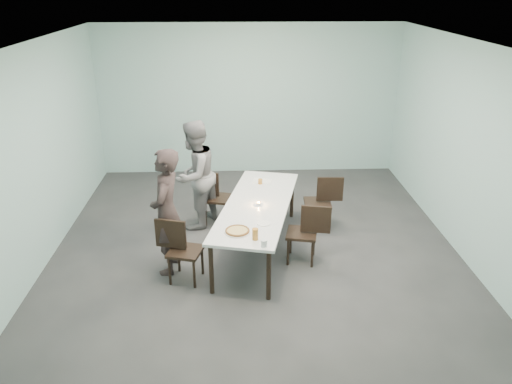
{
  "coord_description": "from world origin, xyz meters",
  "views": [
    {
      "loc": [
        -0.27,
        -6.42,
        3.75
      ],
      "look_at": [
        0.0,
        -0.0,
        1.0
      ],
      "focal_mm": 35.0,
      "sensor_mm": 36.0,
      "label": 1
    }
  ],
  "objects_px": {
    "table": "(257,207)",
    "tealight": "(258,204)",
    "water_tumbler": "(264,243)",
    "pizza": "(237,231)",
    "side_plate": "(264,223)",
    "chair_far_left": "(213,194)",
    "chair_far_right": "(323,199)",
    "chair_near_right": "(308,229)",
    "chair_near_left": "(179,246)",
    "beer_glass": "(255,234)",
    "diner_far": "(195,175)",
    "amber_tumbler": "(260,181)",
    "diner_near": "(167,212)"
  },
  "relations": [
    {
      "from": "table",
      "to": "pizza",
      "type": "distance_m",
      "value": 0.92
    },
    {
      "from": "side_plate",
      "to": "diner_near",
      "type": "bearing_deg",
      "value": 173.77
    },
    {
      "from": "pizza",
      "to": "tealight",
      "type": "xyz_separation_m",
      "value": [
        0.31,
        0.82,
        0.0
      ]
    },
    {
      "from": "tealight",
      "to": "chair_near_right",
      "type": "bearing_deg",
      "value": -24.33
    },
    {
      "from": "amber_tumbler",
      "to": "diner_far",
      "type": "bearing_deg",
      "value": 175.68
    },
    {
      "from": "diner_far",
      "to": "pizza",
      "type": "height_order",
      "value": "diner_far"
    },
    {
      "from": "table",
      "to": "tealight",
      "type": "xyz_separation_m",
      "value": [
        0.01,
        -0.04,
        0.08
      ]
    },
    {
      "from": "diner_far",
      "to": "pizza",
      "type": "relative_size",
      "value": 5.19
    },
    {
      "from": "chair_far_left",
      "to": "beer_glass",
      "type": "relative_size",
      "value": 5.8
    },
    {
      "from": "chair_near_left",
      "to": "diner_near",
      "type": "xyz_separation_m",
      "value": [
        -0.17,
        0.26,
        0.38
      ]
    },
    {
      "from": "chair_near_left",
      "to": "pizza",
      "type": "height_order",
      "value": "chair_near_left"
    },
    {
      "from": "pizza",
      "to": "beer_glass",
      "type": "relative_size",
      "value": 2.27
    },
    {
      "from": "pizza",
      "to": "diner_near",
      "type": "bearing_deg",
      "value": 158.59
    },
    {
      "from": "chair_near_left",
      "to": "beer_glass",
      "type": "bearing_deg",
      "value": -3.04
    },
    {
      "from": "diner_near",
      "to": "pizza",
      "type": "bearing_deg",
      "value": 75.76
    },
    {
      "from": "diner_near",
      "to": "beer_glass",
      "type": "relative_size",
      "value": 11.75
    },
    {
      "from": "pizza",
      "to": "amber_tumbler",
      "type": "distance_m",
      "value": 1.68
    },
    {
      "from": "diner_far",
      "to": "tealight",
      "type": "distance_m",
      "value": 1.33
    },
    {
      "from": "chair_near_left",
      "to": "diner_far",
      "type": "relative_size",
      "value": 0.49
    },
    {
      "from": "chair_far_left",
      "to": "pizza",
      "type": "relative_size",
      "value": 2.56
    },
    {
      "from": "diner_near",
      "to": "side_plate",
      "type": "bearing_deg",
      "value": 90.94
    },
    {
      "from": "table",
      "to": "chair_near_left",
      "type": "bearing_deg",
      "value": -144.9
    },
    {
      "from": "pizza",
      "to": "side_plate",
      "type": "height_order",
      "value": "pizza"
    },
    {
      "from": "chair_near_left",
      "to": "amber_tumbler",
      "type": "relative_size",
      "value": 10.88
    },
    {
      "from": "chair_near_left",
      "to": "beer_glass",
      "type": "xyz_separation_m",
      "value": [
        0.99,
        -0.32,
        0.32
      ]
    },
    {
      "from": "table",
      "to": "tealight",
      "type": "height_order",
      "value": "tealight"
    },
    {
      "from": "chair_far_left",
      "to": "amber_tumbler",
      "type": "height_order",
      "value": "chair_far_left"
    },
    {
      "from": "table",
      "to": "chair_near_right",
      "type": "bearing_deg",
      "value": -26.75
    },
    {
      "from": "chair_far_left",
      "to": "chair_far_right",
      "type": "relative_size",
      "value": 1.0
    },
    {
      "from": "tealight",
      "to": "table",
      "type": "bearing_deg",
      "value": 109.15
    },
    {
      "from": "beer_glass",
      "to": "diner_far",
      "type": "bearing_deg",
      "value": 114.85
    },
    {
      "from": "diner_near",
      "to": "beer_glass",
      "type": "distance_m",
      "value": 1.3
    },
    {
      "from": "pizza",
      "to": "chair_far_right",
      "type": "bearing_deg",
      "value": 48.69
    },
    {
      "from": "chair_far_left",
      "to": "pizza",
      "type": "height_order",
      "value": "chair_far_left"
    },
    {
      "from": "chair_far_left",
      "to": "chair_far_right",
      "type": "xyz_separation_m",
      "value": [
        1.77,
        -0.27,
        0.0
      ]
    },
    {
      "from": "pizza",
      "to": "tealight",
      "type": "height_order",
      "value": "tealight"
    },
    {
      "from": "beer_glass",
      "to": "water_tumbler",
      "type": "xyz_separation_m",
      "value": [
        0.1,
        -0.18,
        -0.03
      ]
    },
    {
      "from": "pizza",
      "to": "chair_far_left",
      "type": "bearing_deg",
      "value": 101.97
    },
    {
      "from": "pizza",
      "to": "side_plate",
      "type": "distance_m",
      "value": 0.42
    },
    {
      "from": "table",
      "to": "side_plate",
      "type": "bearing_deg",
      "value": -85.06
    },
    {
      "from": "chair_far_right",
      "to": "diner_far",
      "type": "height_order",
      "value": "diner_far"
    },
    {
      "from": "chair_near_right",
      "to": "water_tumbler",
      "type": "relative_size",
      "value": 9.67
    },
    {
      "from": "table",
      "to": "amber_tumbler",
      "type": "relative_size",
      "value": 34.2
    },
    {
      "from": "chair_near_right",
      "to": "tealight",
      "type": "xyz_separation_m",
      "value": [
        -0.68,
        0.31,
        0.27
      ]
    },
    {
      "from": "side_plate",
      "to": "chair_near_right",
      "type": "bearing_deg",
      "value": 24.01
    },
    {
      "from": "chair_far_left",
      "to": "table",
      "type": "bearing_deg",
      "value": -40.6
    },
    {
      "from": "chair_near_right",
      "to": "chair_far_right",
      "type": "relative_size",
      "value": 1.0
    },
    {
      "from": "water_tumbler",
      "to": "amber_tumbler",
      "type": "relative_size",
      "value": 1.12
    },
    {
      "from": "water_tumbler",
      "to": "tealight",
      "type": "height_order",
      "value": "water_tumbler"
    },
    {
      "from": "table",
      "to": "beer_glass",
      "type": "distance_m",
      "value": 1.08
    }
  ]
}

